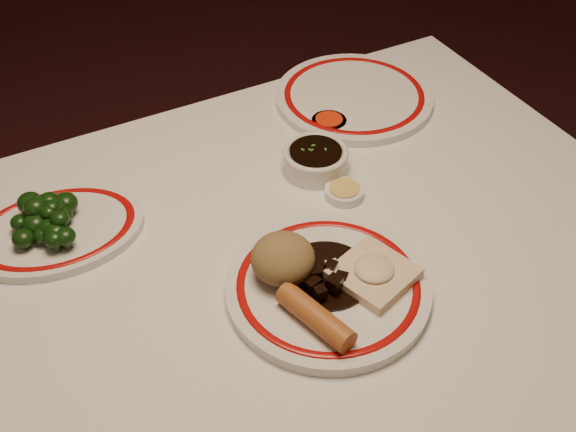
# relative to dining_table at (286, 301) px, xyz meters

# --- Properties ---
(dining_table) EXTENTS (1.20, 0.90, 0.75)m
(dining_table) POSITION_rel_dining_table_xyz_m (0.00, 0.00, 0.00)
(dining_table) COLOR white
(dining_table) RESTS_ON ground
(main_plate) EXTENTS (0.33, 0.33, 0.02)m
(main_plate) POSITION_rel_dining_table_xyz_m (0.02, -0.08, 0.10)
(main_plate) COLOR silver
(main_plate) RESTS_ON dining_table
(rice_mound) EXTENTS (0.09, 0.09, 0.07)m
(rice_mound) POSITION_rel_dining_table_xyz_m (-0.02, -0.04, 0.14)
(rice_mound) COLOR olive
(rice_mound) RESTS_ON main_plate
(spring_roll) EXTENTS (0.06, 0.13, 0.03)m
(spring_roll) POSITION_rel_dining_table_xyz_m (-0.03, -0.14, 0.13)
(spring_roll) COLOR #AE612A
(spring_roll) RESTS_ON main_plate
(fried_wonton) EXTENTS (0.13, 0.13, 0.03)m
(fried_wonton) POSITION_rel_dining_table_xyz_m (0.09, -0.10, 0.12)
(fried_wonton) COLOR beige
(fried_wonton) RESTS_ON main_plate
(stirfry_heap) EXTENTS (0.13, 0.13, 0.03)m
(stirfry_heap) POSITION_rel_dining_table_xyz_m (0.02, -0.07, 0.12)
(stirfry_heap) COLOR black
(stirfry_heap) RESTS_ON main_plate
(broccoli_plate) EXTENTS (0.29, 0.26, 0.02)m
(broccoli_plate) POSITION_rel_dining_table_xyz_m (-0.28, 0.22, 0.10)
(broccoli_plate) COLOR silver
(broccoli_plate) RESTS_ON dining_table
(broccoli_pile) EXTENTS (0.11, 0.13, 0.05)m
(broccoli_pile) POSITION_rel_dining_table_xyz_m (-0.29, 0.22, 0.13)
(broccoli_pile) COLOR #23471C
(broccoli_pile) RESTS_ON broccoli_plate
(soy_bowl) EXTENTS (0.11, 0.11, 0.04)m
(soy_bowl) POSITION_rel_dining_table_xyz_m (0.14, 0.17, 0.11)
(soy_bowl) COLOR silver
(soy_bowl) RESTS_ON dining_table
(sweet_sour_dish) EXTENTS (0.06, 0.06, 0.02)m
(sweet_sour_dish) POSITION_rel_dining_table_xyz_m (0.23, 0.26, 0.10)
(sweet_sour_dish) COLOR silver
(sweet_sour_dish) RESTS_ON dining_table
(mustard_dish) EXTENTS (0.06, 0.06, 0.02)m
(mustard_dish) POSITION_rel_dining_table_xyz_m (0.15, 0.08, 0.10)
(mustard_dish) COLOR silver
(mustard_dish) RESTS_ON dining_table
(far_plate) EXTENTS (0.39, 0.39, 0.02)m
(far_plate) POSITION_rel_dining_table_xyz_m (0.32, 0.31, 0.10)
(far_plate) COLOR silver
(far_plate) RESTS_ON dining_table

